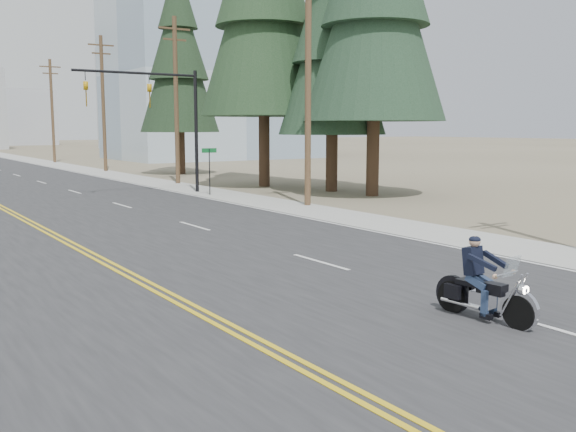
{
  "coord_description": "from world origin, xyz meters",
  "views": [
    {
      "loc": [
        -5.61,
        -2.06,
        3.75
      ],
      "look_at": [
        3.13,
        10.86,
        1.6
      ],
      "focal_mm": 40.0,
      "sensor_mm": 36.0,
      "label": 1
    }
  ],
  "objects": [
    {
      "name": "conifer_mid",
      "position": [
        17.86,
        27.99,
        9.64
      ],
      "size": [
        6.3,
        6.3,
        16.8
      ],
      "rotation": [
        0.0,
        0.0,
        -0.37
      ],
      "color": "#382619",
      "rests_on": "ground"
    },
    {
      "name": "utility_pole_d",
      "position": [
        12.5,
        53.0,
        5.98
      ],
      "size": [
        2.2,
        0.3,
        11.5
      ],
      "color": "brown",
      "rests_on": "ground"
    },
    {
      "name": "utility_pole_b",
      "position": [
        12.5,
        23.0,
        5.98
      ],
      "size": [
        2.2,
        0.3,
        11.5
      ],
      "color": "brown",
      "rests_on": "ground"
    },
    {
      "name": "street_sign",
      "position": [
        10.8,
        30.0,
        1.8
      ],
      "size": [
        0.9,
        0.06,
        2.62
      ],
      "color": "black",
      "rests_on": "ground"
    },
    {
      "name": "motorcyclist",
      "position": [
        4.39,
        5.86,
        0.82
      ],
      "size": [
        1.07,
        2.18,
        1.65
      ],
      "primitive_type": null,
      "rotation": [
        0.0,
        0.0,
        3.22
      ],
      "color": "black",
      "rests_on": "ground"
    },
    {
      "name": "traffic_mast_right",
      "position": [
        8.98,
        32.0,
        4.94
      ],
      "size": [
        7.1,
        0.26,
        7.0
      ],
      "color": "black",
      "rests_on": "ground"
    },
    {
      "name": "haze_bldg_e",
      "position": [
        25.0,
        150.0,
        6.0
      ],
      "size": [
        14.0,
        14.0,
        12.0
      ],
      "primitive_type": "cube",
      "color": "#B7BCC6",
      "rests_on": "ground"
    },
    {
      "name": "conifer_far",
      "position": [
        16.59,
        46.37,
        9.77
      ],
      "size": [
        6.36,
        6.36,
        17.03
      ],
      "rotation": [
        0.0,
        0.0,
        0.2
      ],
      "color": "#382619",
      "rests_on": "ground"
    },
    {
      "name": "glass_building",
      "position": [
        32.0,
        70.0,
        10.0
      ],
      "size": [
        24.0,
        16.0,
        20.0
      ],
      "primitive_type": "cube",
      "color": "#9EB5CC",
      "rests_on": "ground"
    },
    {
      "name": "sidewalk_right",
      "position": [
        11.5,
        70.0,
        0.01
      ],
      "size": [
        3.0,
        200.0,
        0.01
      ],
      "primitive_type": "cube",
      "color": "#A5A5A0",
      "rests_on": "ground"
    },
    {
      "name": "utility_pole_c",
      "position": [
        12.5,
        38.0,
        5.73
      ],
      "size": [
        2.2,
        0.3,
        11.0
      ],
      "color": "brown",
      "rests_on": "ground"
    },
    {
      "name": "utility_pole_e",
      "position": [
        12.5,
        70.0,
        5.73
      ],
      "size": [
        2.2,
        0.3,
        11.0
      ],
      "color": "brown",
      "rests_on": "ground"
    },
    {
      "name": "haze_bldg_c",
      "position": [
        40.0,
        110.0,
        9.0
      ],
      "size": [
        16.0,
        12.0,
        18.0
      ],
      "primitive_type": "cube",
      "color": "#B7BCC6",
      "rests_on": "ground"
    }
  ]
}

